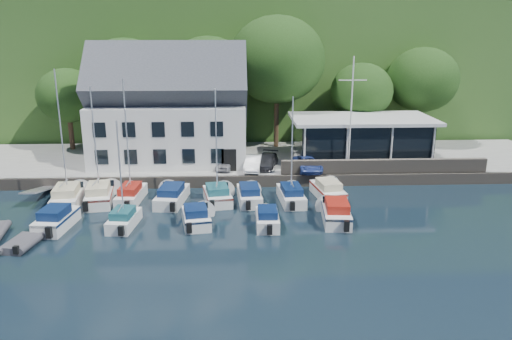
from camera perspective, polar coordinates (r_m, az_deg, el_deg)
The scene contains 34 objects.
ground at distance 32.64m, azimuth -0.59°, elevation -7.91°, with size 180.00×180.00×0.00m, color black.
quay at distance 49.01m, azimuth -1.28°, elevation 0.96°, with size 60.00×13.00×1.00m, color #9B9B96.
quay_face at distance 42.77m, azimuth -1.09°, elevation -1.31°, with size 60.00×0.30×1.00m, color #5E554B.
hillside at distance 91.97m, azimuth -1.95°, elevation 12.76°, with size 160.00×75.00×16.00m, color #2F551F.
field_patch at distance 100.26m, azimuth 2.76°, elevation 17.68°, with size 50.00×30.00×0.30m, color #596834.
harbor_building at distance 47.37m, azimuth -9.84°, elevation 6.20°, with size 14.40×8.20×8.70m, color silver, non-canonical shape.
club_pavilion at distance 48.44m, azimuth 11.88°, elevation 3.54°, with size 13.20×7.20×4.10m, color black, non-canonical shape.
seawall at distance 44.75m, azimuth 14.44°, elevation 0.43°, with size 18.00×0.50×1.20m, color #5E554B.
gangway at distance 43.86m, azimuth -23.14°, elevation -2.88°, with size 1.20×6.00×1.40m, color silver, non-canonical shape.
car_silver at distance 44.59m, azimuth -3.42°, elevation 0.79°, with size 1.29×3.20×1.09m, color #B7B7BC.
car_white at distance 44.21m, azimuth -0.31°, elevation 0.81°, with size 1.35×3.86×1.27m, color white.
car_dgrey at distance 45.04m, azimuth 1.17°, elevation 1.05°, with size 1.69×4.16×1.21m, color #2B2C30.
car_blue at distance 44.27m, azimuth 5.92°, elevation 0.76°, with size 1.49×3.78×1.29m, color navy.
flagpole at distance 43.69m, azimuth 10.79°, elevation 6.16°, with size 2.38×0.20×9.93m, color silver, non-canonical shape.
tree_0 at distance 54.62m, azimuth -20.61°, elevation 6.50°, with size 6.09×6.09×8.32m, color black, non-canonical shape.
tree_1 at distance 53.03m, azimuth -14.55°, elevation 8.37°, with size 8.25×8.25×11.27m, color black, non-canonical shape.
tree_2 at distance 52.09m, azimuth -5.38°, elevation 8.77°, with size 8.37×8.37×11.44m, color black, non-canonical shape.
tree_3 at distance 52.19m, azimuth 2.39°, elevation 9.96°, with size 9.86×9.86×13.48m, color black, non-canonical shape.
tree_4 at distance 53.48m, azimuth 11.89°, elevation 7.24°, with size 6.42×6.42×8.77m, color black, non-canonical shape.
tree_5 at distance 56.48m, azimuth 18.35°, elevation 8.00°, with size 7.52×7.52×10.27m, color black, non-canonical shape.
boat_r1_0 at distance 40.23m, azimuth -21.25°, elevation 2.71°, with size 2.15×6.92×9.46m, color silver, non-canonical shape.
boat_r1_1 at distance 39.83m, azimuth -17.92°, elevation 2.91°, with size 2.10×6.68×9.48m, color silver, non-canonical shape.
boat_r1_2 at distance 39.44m, azimuth -14.45°, elevation 2.44°, with size 1.73×6.28×8.64m, color silver, non-canonical shape.
boat_r1_3 at distance 39.50m, azimuth -9.59°, elevation -2.68°, with size 2.04×6.60×1.45m, color silver, non-canonical shape.
boat_r1_4 at distance 38.04m, azimuth -4.55°, elevation 2.59°, with size 2.05×5.40×8.88m, color silver, non-canonical shape.
boat_r1_5 at distance 39.14m, azimuth -0.77°, elevation -2.65°, with size 1.86×6.04×1.42m, color silver, non-canonical shape.
boat_r1_6 at distance 38.25m, azimuth 4.14°, elevation 2.39°, with size 1.85×6.36×8.50m, color silver, non-canonical shape.
boat_r1_7 at distance 40.52m, azimuth 8.22°, elevation -2.12°, with size 1.98×6.13×1.48m, color silver, non-canonical shape.
boat_r2_0 at distance 36.67m, azimuth -21.87°, elevation -5.05°, with size 1.97×5.63×1.56m, color silver, non-canonical shape.
boat_r2_1 at distance 34.44m, azimuth -15.27°, elevation 0.09°, with size 1.69×5.08×8.24m, color silver, non-canonical shape.
boat_r2_2 at distance 34.92m, azimuth -6.87°, elevation -5.14°, with size 1.93×4.97×1.40m, color silver, non-canonical shape.
boat_r2_3 at distance 34.48m, azimuth 1.30°, elevation -5.35°, with size 1.68×4.94×1.35m, color silver, non-canonical shape.
boat_r2_4 at distance 35.78m, azimuth 9.13°, elevation -4.56°, with size 1.98×6.45×1.57m, color silver, non-canonical shape.
dinghy_1 at distance 34.63m, azimuth -25.20°, elevation -7.46°, with size 1.76×2.93×0.68m, color #3D3C42, non-canonical shape.
Camera 1 is at (-0.98, -29.82, 13.25)m, focal length 35.00 mm.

